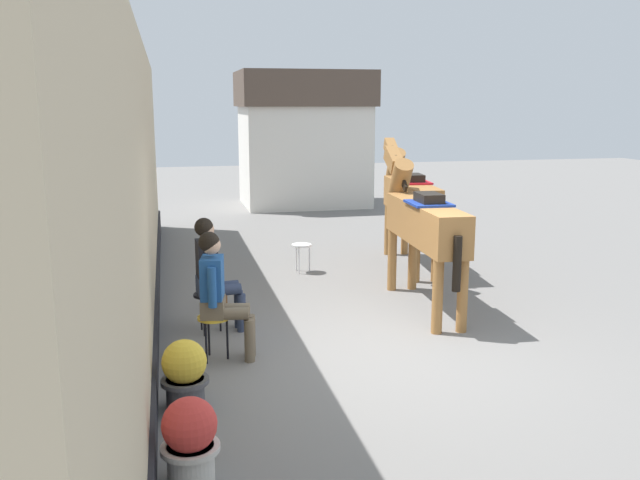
# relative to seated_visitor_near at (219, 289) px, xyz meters

# --- Properties ---
(ground_plane) EXTENTS (40.00, 40.00, 0.00)m
(ground_plane) POSITION_rel_seated_visitor_near_xyz_m (1.71, 2.78, -0.78)
(ground_plane) COLOR slate
(pub_facade_wall) EXTENTS (0.34, 14.00, 3.40)m
(pub_facade_wall) POSITION_rel_seated_visitor_near_xyz_m (-0.83, 1.28, 0.76)
(pub_facade_wall) COLOR #CCB793
(pub_facade_wall) RESTS_ON ground_plane
(distant_cottage) EXTENTS (3.40, 2.60, 3.50)m
(distant_cottage) POSITION_rel_seated_visitor_near_xyz_m (3.11, 10.85, 1.02)
(distant_cottage) COLOR silver
(distant_cottage) RESTS_ON ground_plane
(seated_visitor_near) EXTENTS (0.61, 0.48, 1.39)m
(seated_visitor_near) POSITION_rel_seated_visitor_near_xyz_m (0.00, 0.00, 0.00)
(seated_visitor_near) COLOR gold
(seated_visitor_near) RESTS_ON ground_plane
(seated_visitor_far) EXTENTS (0.61, 0.49, 1.39)m
(seated_visitor_far) POSITION_rel_seated_visitor_near_xyz_m (-0.00, 0.91, 0.00)
(seated_visitor_far) COLOR black
(seated_visitor_far) RESTS_ON ground_plane
(saddled_horse_near) EXTENTS (0.55, 3.00, 2.06)m
(saddled_horse_near) POSITION_rel_seated_visitor_near_xyz_m (2.78, 1.36, 0.38)
(saddled_horse_near) COLOR #9E6B38
(saddled_horse_near) RESTS_ON ground_plane
(saddled_horse_far) EXTENTS (0.66, 2.99, 2.06)m
(saddled_horse_far) POSITION_rel_seated_visitor_near_xyz_m (3.44, 3.63, 0.38)
(saddled_horse_far) COLOR #9E6B38
(saddled_horse_far) RESTS_ON ground_plane
(flower_planter_nearest) EXTENTS (0.43, 0.43, 0.64)m
(flower_planter_nearest) POSITION_rel_seated_visitor_near_xyz_m (-0.40, -2.36, -0.44)
(flower_planter_nearest) COLOR beige
(flower_planter_nearest) RESTS_ON ground_plane
(flower_planter_inner_near) EXTENTS (0.43, 0.43, 0.64)m
(flower_planter_inner_near) POSITION_rel_seated_visitor_near_xyz_m (-0.40, -1.13, -0.44)
(flower_planter_inner_near) COLOR #4C4C51
(flower_planter_inner_near) RESTS_ON ground_plane
(spare_stool_white) EXTENTS (0.32, 0.32, 0.46)m
(spare_stool_white) POSITION_rel_seated_visitor_near_xyz_m (1.59, 3.55, -0.38)
(spare_stool_white) COLOR white
(spare_stool_white) RESTS_ON ground_plane
(satchel_bag) EXTENTS (0.25, 0.30, 0.20)m
(satchel_bag) POSITION_rel_seated_visitor_near_xyz_m (0.12, 1.91, -0.68)
(satchel_bag) COLOR brown
(satchel_bag) RESTS_ON ground_plane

